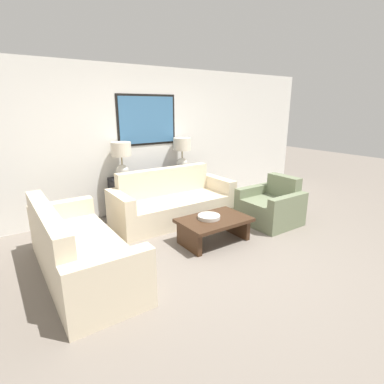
{
  "coord_description": "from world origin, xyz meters",
  "views": [
    {
      "loc": [
        -2.55,
        -2.75,
        1.95
      ],
      "look_at": [
        0.01,
        0.97,
        0.65
      ],
      "focal_mm": 28.0,
      "sensor_mm": 36.0,
      "label": 1
    }
  ],
  "objects_px": {
    "couch_by_back_wall": "(173,204)",
    "couch_by_side": "(78,252)",
    "console_table": "(155,192)",
    "table_lamp_right": "(182,150)",
    "coffee_table": "(214,225)",
    "armchair_near_back_wall": "(271,207)",
    "decorative_bowl": "(209,217)",
    "table_lamp_left": "(121,155)"
  },
  "relations": [
    {
      "from": "console_table",
      "to": "table_lamp_left",
      "type": "height_order",
      "value": "table_lamp_left"
    },
    {
      "from": "couch_by_back_wall",
      "to": "console_table",
      "type": "bearing_deg",
      "value": 90.0
    },
    {
      "from": "couch_by_back_wall",
      "to": "armchair_near_back_wall",
      "type": "height_order",
      "value": "couch_by_back_wall"
    },
    {
      "from": "table_lamp_right",
      "to": "console_table",
      "type": "bearing_deg",
      "value": 180.0
    },
    {
      "from": "table_lamp_right",
      "to": "armchair_near_back_wall",
      "type": "height_order",
      "value": "table_lamp_right"
    },
    {
      "from": "table_lamp_left",
      "to": "coffee_table",
      "type": "bearing_deg",
      "value": -69.1
    },
    {
      "from": "couch_by_back_wall",
      "to": "table_lamp_right",
      "type": "bearing_deg",
      "value": 46.24
    },
    {
      "from": "couch_by_back_wall",
      "to": "coffee_table",
      "type": "relative_size",
      "value": 2.09
    },
    {
      "from": "decorative_bowl",
      "to": "table_lamp_left",
      "type": "bearing_deg",
      "value": 109.59
    },
    {
      "from": "table_lamp_right",
      "to": "coffee_table",
      "type": "distance_m",
      "value": 2.04
    },
    {
      "from": "table_lamp_left",
      "to": "table_lamp_right",
      "type": "xyz_separation_m",
      "value": [
        1.25,
        0.0,
        0.0
      ]
    },
    {
      "from": "table_lamp_right",
      "to": "couch_by_back_wall",
      "type": "xyz_separation_m",
      "value": [
        -0.63,
        -0.65,
        -0.83
      ]
    },
    {
      "from": "couch_by_back_wall",
      "to": "coffee_table",
      "type": "bearing_deg",
      "value": -87.65
    },
    {
      "from": "table_lamp_right",
      "to": "armchair_near_back_wall",
      "type": "distance_m",
      "value": 2.04
    },
    {
      "from": "console_table",
      "to": "decorative_bowl",
      "type": "bearing_deg",
      "value": -90.55
    },
    {
      "from": "console_table",
      "to": "armchair_near_back_wall",
      "type": "relative_size",
      "value": 1.92
    },
    {
      "from": "console_table",
      "to": "table_lamp_right",
      "type": "height_order",
      "value": "table_lamp_right"
    },
    {
      "from": "console_table",
      "to": "table_lamp_right",
      "type": "xyz_separation_m",
      "value": [
        0.63,
        0.0,
        0.76
      ]
    },
    {
      "from": "console_table",
      "to": "decorative_bowl",
      "type": "relative_size",
      "value": 5.17
    },
    {
      "from": "table_lamp_left",
      "to": "decorative_bowl",
      "type": "xyz_separation_m",
      "value": [
        0.61,
        -1.71,
        -0.73
      ]
    },
    {
      "from": "coffee_table",
      "to": "armchair_near_back_wall",
      "type": "xyz_separation_m",
      "value": [
        1.29,
        0.04,
        0.01
      ]
    },
    {
      "from": "coffee_table",
      "to": "decorative_bowl",
      "type": "relative_size",
      "value": 3.12
    },
    {
      "from": "couch_by_back_wall",
      "to": "decorative_bowl",
      "type": "xyz_separation_m",
      "value": [
        -0.02,
        -1.06,
        0.09
      ]
    },
    {
      "from": "couch_by_back_wall",
      "to": "coffee_table",
      "type": "distance_m",
      "value": 1.11
    },
    {
      "from": "coffee_table",
      "to": "table_lamp_right",
      "type": "bearing_deg",
      "value": 71.72
    },
    {
      "from": "table_lamp_right",
      "to": "decorative_bowl",
      "type": "xyz_separation_m",
      "value": [
        -0.64,
        -1.71,
        -0.73
      ]
    },
    {
      "from": "coffee_table",
      "to": "table_lamp_left",
      "type": "bearing_deg",
      "value": 110.9
    },
    {
      "from": "couch_by_back_wall",
      "to": "coffee_table",
      "type": "height_order",
      "value": "couch_by_back_wall"
    },
    {
      "from": "couch_by_back_wall",
      "to": "couch_by_side",
      "type": "height_order",
      "value": "same"
    },
    {
      "from": "table_lamp_right",
      "to": "table_lamp_left",
      "type": "bearing_deg",
      "value": 180.0
    },
    {
      "from": "console_table",
      "to": "armchair_near_back_wall",
      "type": "distance_m",
      "value": 2.17
    },
    {
      "from": "console_table",
      "to": "coffee_table",
      "type": "distance_m",
      "value": 1.76
    },
    {
      "from": "console_table",
      "to": "decorative_bowl",
      "type": "distance_m",
      "value": 1.71
    },
    {
      "from": "table_lamp_right",
      "to": "decorative_bowl",
      "type": "bearing_deg",
      "value": -110.57
    },
    {
      "from": "couch_by_side",
      "to": "decorative_bowl",
      "type": "distance_m",
      "value": 1.84
    },
    {
      "from": "table_lamp_left",
      "to": "coffee_table",
      "type": "xyz_separation_m",
      "value": [
        0.67,
        -1.76,
        -0.86
      ]
    },
    {
      "from": "table_lamp_left",
      "to": "armchair_near_back_wall",
      "type": "height_order",
      "value": "table_lamp_left"
    },
    {
      "from": "table_lamp_right",
      "to": "couch_by_back_wall",
      "type": "height_order",
      "value": "table_lamp_right"
    },
    {
      "from": "armchair_near_back_wall",
      "to": "decorative_bowl",
      "type": "bearing_deg",
      "value": 179.92
    },
    {
      "from": "console_table",
      "to": "coffee_table",
      "type": "bearing_deg",
      "value": -88.52
    },
    {
      "from": "console_table",
      "to": "armchair_near_back_wall",
      "type": "bearing_deg",
      "value": -52.19
    },
    {
      "from": "table_lamp_right",
      "to": "armchair_near_back_wall",
      "type": "relative_size",
      "value": 0.72
    }
  ]
}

